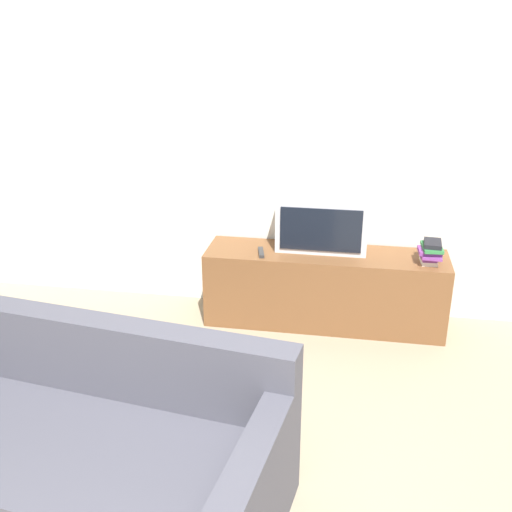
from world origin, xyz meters
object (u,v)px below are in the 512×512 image
at_px(tv_stand, 325,288).
at_px(television, 322,224).
at_px(remote_on_stand, 261,252).
at_px(book_stack, 431,252).
at_px(couch, 62,450).

relative_size(tv_stand, television, 2.67).
xyz_separation_m(television, remote_on_stand, (-0.43, -0.18, -0.19)).
height_order(tv_stand, book_stack, book_stack).
bearing_deg(tv_stand, television, 117.61).
height_order(tv_stand, remote_on_stand, remote_on_stand).
height_order(tv_stand, television, television).
distance_m(tv_stand, book_stack, 0.83).
distance_m(television, book_stack, 0.81).
bearing_deg(television, couch, -117.12).
distance_m(television, remote_on_stand, 0.51).
height_order(tv_stand, couch, couch).
bearing_deg(couch, tv_stand, 68.92).
relative_size(book_stack, remote_on_stand, 1.28).
distance_m(couch, book_stack, 2.75).
relative_size(television, couch, 0.30).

